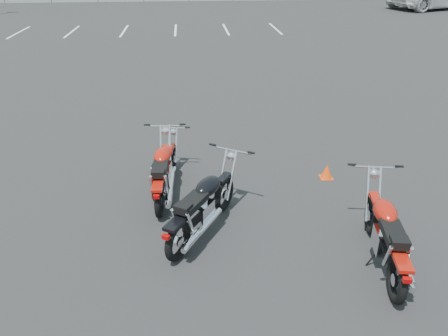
{
  "coord_description": "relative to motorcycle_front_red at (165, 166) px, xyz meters",
  "views": [
    {
      "loc": [
        -0.45,
        -6.86,
        4.48
      ],
      "look_at": [
        0.2,
        0.6,
        0.65
      ],
      "focal_mm": 35.0,
      "sensor_mm": 36.0,
      "label": 1
    }
  ],
  "objects": [
    {
      "name": "ground",
      "position": [
        0.97,
        -1.22,
        -0.43
      ],
      "size": [
        120.0,
        120.0,
        0.0
      ],
      "primitive_type": "plane",
      "color": "black",
      "rests_on": "ground"
    },
    {
      "name": "motorcycle_second_black",
      "position": [
        0.71,
        -1.77,
        0.1
      ],
      "size": [
        1.64,
        2.24,
        1.16
      ],
      "color": "black",
      "rests_on": "ground"
    },
    {
      "name": "motorcycle_rear_red",
      "position": [
        3.47,
        -2.83,
        0.1
      ],
      "size": [
        0.95,
        2.38,
        1.17
      ],
      "color": "black",
      "rests_on": "ground"
    },
    {
      "name": "parking_line_stripes",
      "position": [
        -1.53,
        18.78,
        -0.43
      ],
      "size": [
        15.12,
        4.0,
        0.01
      ],
      "color": "silver",
      "rests_on": "ground"
    },
    {
      "name": "training_cone_near",
      "position": [
        3.44,
        0.0,
        -0.28
      ],
      "size": [
        0.26,
        0.26,
        0.31
      ],
      "color": "#F3460C",
      "rests_on": "ground"
    },
    {
      "name": "motorcycle_front_red",
      "position": [
        0.0,
        0.0,
        0.0
      ],
      "size": [
        0.81,
        1.94,
        0.95
      ],
      "color": "black",
      "rests_on": "ground"
    },
    {
      "name": "motorcycle_third_red",
      "position": [
        -0.03,
        -0.42,
        0.07
      ],
      "size": [
        0.88,
        2.27,
        1.11
      ],
      "color": "black",
      "rests_on": "ground"
    }
  ]
}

